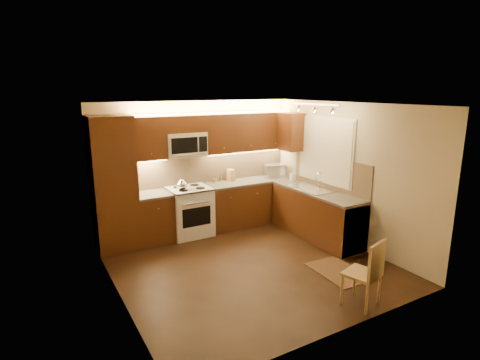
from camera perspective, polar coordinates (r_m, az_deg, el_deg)
floor at (r=6.28m, az=1.35°, el=-12.35°), size 4.00×4.00×0.01m
ceiling at (r=5.66m, az=1.49°, el=11.08°), size 4.00×4.00×0.01m
wall_back at (r=7.58m, az=-6.46°, el=2.07°), size 4.00×0.01×2.50m
wall_front at (r=4.34m, az=15.34°, el=-6.99°), size 4.00×0.01×2.50m
wall_left at (r=5.14m, az=-18.07°, el=-3.99°), size 0.01×4.00×2.50m
wall_right at (r=7.07m, az=15.41°, el=0.83°), size 0.01×4.00×2.50m
pantry at (r=6.84m, az=-18.17°, el=-0.62°), size 0.70×0.60×2.30m
base_cab_back_left at (r=7.19m, az=-12.60°, el=-5.57°), size 0.62×0.60×0.86m
counter_back_left at (r=7.06m, az=-12.78°, el=-2.12°), size 0.62×0.60×0.04m
base_cab_back_right at (r=7.99m, az=1.43°, el=-3.33°), size 1.92×0.60×0.86m
counter_back_right at (r=7.87m, az=1.45°, el=-0.20°), size 1.92×0.60×0.04m
base_cab_right at (r=7.36m, az=11.15°, el=-5.06°), size 0.60×2.00×0.86m
counter_right at (r=7.23m, az=11.31°, el=-1.67°), size 0.60×2.00×0.04m
dishwasher at (r=6.88m, az=14.98°, el=-6.59°), size 0.58×0.60×0.84m
backsplash_back at (r=7.73m, az=-4.04°, el=1.95°), size 3.30×0.02×0.60m
backsplash_right at (r=7.35m, az=13.13°, el=1.04°), size 0.02×2.00×0.60m
upper_cab_back_left at (r=6.99m, az=-13.51°, el=6.01°), size 0.62×0.35×0.75m
upper_cab_back_right at (r=7.80m, az=1.01°, el=7.11°), size 1.92×0.35×0.75m
upper_cab_bridge at (r=7.19m, az=-8.28°, el=8.20°), size 0.76×0.35×0.31m
upper_cab_right_corner at (r=7.89m, az=7.55°, el=7.07°), size 0.35×0.50×0.75m
stove at (r=7.38m, az=-7.43°, el=-4.62°), size 0.76×0.65×0.92m
microwave at (r=7.22m, az=-8.14°, el=5.23°), size 0.76×0.38×0.44m
window_frame at (r=7.38m, az=12.48°, el=4.29°), size 0.03×1.44×1.24m
window_blinds at (r=7.37m, az=12.36°, el=4.28°), size 0.02×1.36×1.16m
sink at (r=7.32m, az=10.58°, el=-0.70°), size 0.52×0.86×0.15m
faucet at (r=7.42m, az=11.66°, el=0.04°), size 0.20×0.04×0.30m
track_light_bar at (r=6.90m, az=10.96°, el=10.93°), size 0.04×1.20×0.03m
kettle at (r=7.11m, az=-8.60°, el=-0.55°), size 0.25×0.25×0.23m
toaster_oven at (r=8.22m, az=5.12°, el=1.44°), size 0.51×0.43×0.27m
knife_block at (r=7.82m, az=-1.37°, el=0.74°), size 0.12×0.17×0.23m
spice_jar_a at (r=7.64m, az=-3.62°, el=-0.13°), size 0.05×0.05×0.09m
spice_jar_b at (r=7.77m, az=-3.27°, el=0.17°), size 0.05×0.05×0.11m
spice_jar_c at (r=7.81m, az=-2.79°, el=0.22°), size 0.05×0.05×0.10m
spice_jar_d at (r=7.68m, az=-3.90°, el=-0.07°), size 0.06×0.06×0.09m
soap_bottle at (r=7.92m, az=7.78°, el=0.70°), size 0.11×0.11×0.21m
rug at (r=6.23m, az=14.34°, el=-12.95°), size 0.65×0.95×0.01m
dining_chair at (r=5.28m, az=17.52°, el=-12.84°), size 0.49×0.49×0.90m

